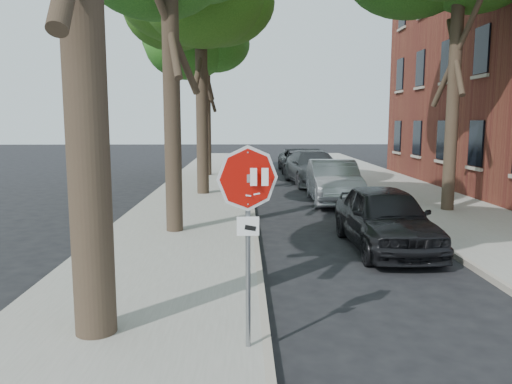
% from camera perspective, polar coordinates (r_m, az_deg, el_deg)
% --- Properties ---
extents(ground, '(120.00, 120.00, 0.00)m').
position_cam_1_polar(ground, '(6.87, 5.25, -17.98)').
color(ground, black).
rests_on(ground, ground).
extents(sidewalk_left, '(4.00, 55.00, 0.12)m').
position_cam_1_polar(sidewalk_left, '(18.45, -6.85, -1.19)').
color(sidewalk_left, gray).
rests_on(sidewalk_left, ground).
extents(sidewalk_right, '(4.00, 55.00, 0.12)m').
position_cam_1_polar(sidewalk_right, '(19.57, 18.77, -1.03)').
color(sidewalk_right, gray).
rests_on(sidewalk_right, ground).
extents(curb_left, '(0.12, 55.00, 0.13)m').
position_cam_1_polar(curb_left, '(18.37, -0.47, -1.16)').
color(curb_left, '#9E9384').
rests_on(curb_left, ground).
extents(curb_right, '(0.12, 55.00, 0.13)m').
position_cam_1_polar(curb_right, '(18.96, 12.95, -1.07)').
color(curb_right, '#9E9384').
rests_on(curb_right, ground).
extents(stop_sign, '(0.76, 0.34, 2.61)m').
position_cam_1_polar(stop_sign, '(6.20, -0.93, -1.83)').
color(stop_sign, gray).
rests_on(stop_sign, sidewalk_left).
extents(tree_far, '(5.29, 4.91, 9.33)m').
position_cam_1_polar(tree_far, '(27.63, -5.75, 16.79)').
color(tree_far, black).
rests_on(tree_far, sidewalk_left).
extents(car_a, '(1.85, 4.45, 1.51)m').
position_cam_1_polar(car_a, '(12.22, 14.54, -2.85)').
color(car_a, black).
rests_on(car_a, ground).
extents(car_b, '(1.84, 4.83, 1.57)m').
position_cam_1_polar(car_b, '(18.84, 8.83, 1.20)').
color(car_b, gray).
rests_on(car_b, ground).
extents(car_c, '(2.76, 5.77, 1.62)m').
position_cam_1_polar(car_c, '(24.22, 6.54, 2.81)').
color(car_c, '#4A4B4F').
rests_on(car_c, ground).
extents(car_d, '(2.37, 5.09, 1.41)m').
position_cam_1_polar(car_d, '(29.80, 5.04, 3.61)').
color(car_d, black).
rests_on(car_d, ground).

